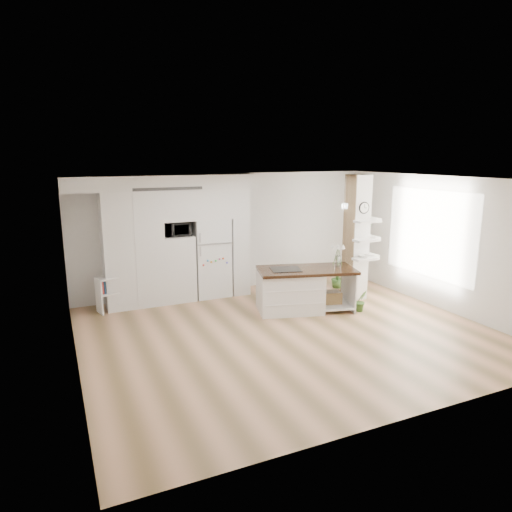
{
  "coord_description": "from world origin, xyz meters",
  "views": [
    {
      "loc": [
        -3.67,
        -6.74,
        3.09
      ],
      "look_at": [
        -0.22,
        0.9,
        1.24
      ],
      "focal_mm": 32.0,
      "sensor_mm": 36.0,
      "label": 1
    }
  ],
  "objects_px": {
    "refrigerator": "(210,257)",
    "kitchen_island": "(296,289)",
    "floor_plant_a": "(361,301)",
    "bookshelf": "(115,295)"
  },
  "relations": [
    {
      "from": "kitchen_island",
      "to": "bookshelf",
      "type": "xyz_separation_m",
      "value": [
        -3.34,
        1.53,
        -0.14
      ]
    },
    {
      "from": "refrigerator",
      "to": "kitchen_island",
      "type": "distance_m",
      "value": 2.14
    },
    {
      "from": "bookshelf",
      "to": "floor_plant_a",
      "type": "relative_size",
      "value": 1.62
    },
    {
      "from": "refrigerator",
      "to": "kitchen_island",
      "type": "height_order",
      "value": "refrigerator"
    },
    {
      "from": "kitchen_island",
      "to": "floor_plant_a",
      "type": "distance_m",
      "value": 1.34
    },
    {
      "from": "refrigerator",
      "to": "kitchen_island",
      "type": "xyz_separation_m",
      "value": [
        1.22,
        -1.7,
        -0.42
      ]
    },
    {
      "from": "refrigerator",
      "to": "bookshelf",
      "type": "height_order",
      "value": "refrigerator"
    },
    {
      "from": "floor_plant_a",
      "to": "kitchen_island",
      "type": "bearing_deg",
      "value": 153.65
    },
    {
      "from": "bookshelf",
      "to": "refrigerator",
      "type": "bearing_deg",
      "value": -9.58
    },
    {
      "from": "refrigerator",
      "to": "kitchen_island",
      "type": "relative_size",
      "value": 0.83
    }
  ]
}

